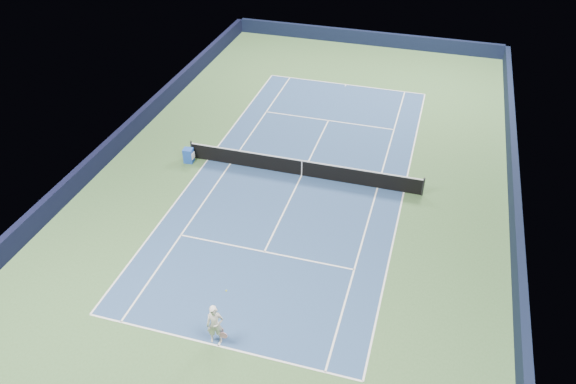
# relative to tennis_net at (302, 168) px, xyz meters

# --- Properties ---
(ground) EXTENTS (40.00, 40.00, 0.00)m
(ground) POSITION_rel_tennis_net_xyz_m (0.00, 0.00, -0.50)
(ground) COLOR #395C32
(ground) RESTS_ON ground
(wall_far) EXTENTS (22.00, 0.35, 1.10)m
(wall_far) POSITION_rel_tennis_net_xyz_m (0.00, 19.82, 0.05)
(wall_far) COLOR black
(wall_far) RESTS_ON ground
(wall_right) EXTENTS (0.35, 40.00, 1.10)m
(wall_right) POSITION_rel_tennis_net_xyz_m (10.82, 0.00, 0.05)
(wall_right) COLOR black
(wall_right) RESTS_ON ground
(wall_left) EXTENTS (0.35, 40.00, 1.10)m
(wall_left) POSITION_rel_tennis_net_xyz_m (-10.82, 0.00, 0.05)
(wall_left) COLOR black
(wall_left) RESTS_ON ground
(court_surface) EXTENTS (10.97, 23.77, 0.01)m
(court_surface) POSITION_rel_tennis_net_xyz_m (0.00, 0.00, -0.50)
(court_surface) COLOR navy
(court_surface) RESTS_ON ground
(baseline_far) EXTENTS (10.97, 0.08, 0.00)m
(baseline_far) POSITION_rel_tennis_net_xyz_m (0.00, 11.88, -0.50)
(baseline_far) COLOR white
(baseline_far) RESTS_ON ground
(baseline_near) EXTENTS (10.97, 0.08, 0.00)m
(baseline_near) POSITION_rel_tennis_net_xyz_m (0.00, -11.88, -0.50)
(baseline_near) COLOR white
(baseline_near) RESTS_ON ground
(sideline_doubles_right) EXTENTS (0.08, 23.77, 0.00)m
(sideline_doubles_right) POSITION_rel_tennis_net_xyz_m (5.49, 0.00, -0.50)
(sideline_doubles_right) COLOR white
(sideline_doubles_right) RESTS_ON ground
(sideline_doubles_left) EXTENTS (0.08, 23.77, 0.00)m
(sideline_doubles_left) POSITION_rel_tennis_net_xyz_m (-5.49, 0.00, -0.50)
(sideline_doubles_left) COLOR white
(sideline_doubles_left) RESTS_ON ground
(sideline_singles_right) EXTENTS (0.08, 23.77, 0.00)m
(sideline_singles_right) POSITION_rel_tennis_net_xyz_m (4.12, 0.00, -0.50)
(sideline_singles_right) COLOR white
(sideline_singles_right) RESTS_ON ground
(sideline_singles_left) EXTENTS (0.08, 23.77, 0.00)m
(sideline_singles_left) POSITION_rel_tennis_net_xyz_m (-4.12, 0.00, -0.50)
(sideline_singles_left) COLOR white
(sideline_singles_left) RESTS_ON ground
(service_line_far) EXTENTS (8.23, 0.08, 0.00)m
(service_line_far) POSITION_rel_tennis_net_xyz_m (0.00, 6.40, -0.50)
(service_line_far) COLOR white
(service_line_far) RESTS_ON ground
(service_line_near) EXTENTS (8.23, 0.08, 0.00)m
(service_line_near) POSITION_rel_tennis_net_xyz_m (0.00, -6.40, -0.50)
(service_line_near) COLOR white
(service_line_near) RESTS_ON ground
(center_service_line) EXTENTS (0.08, 12.80, 0.00)m
(center_service_line) POSITION_rel_tennis_net_xyz_m (0.00, 0.00, -0.50)
(center_service_line) COLOR white
(center_service_line) RESTS_ON ground
(center_mark_far) EXTENTS (0.08, 0.30, 0.00)m
(center_mark_far) POSITION_rel_tennis_net_xyz_m (0.00, 11.73, -0.50)
(center_mark_far) COLOR white
(center_mark_far) RESTS_ON ground
(center_mark_near) EXTENTS (0.08, 0.30, 0.00)m
(center_mark_near) POSITION_rel_tennis_net_xyz_m (0.00, -11.73, -0.50)
(center_mark_near) COLOR white
(center_mark_near) RESTS_ON ground
(tennis_net) EXTENTS (12.90, 0.10, 1.07)m
(tennis_net) POSITION_rel_tennis_net_xyz_m (0.00, 0.00, 0.00)
(tennis_net) COLOR black
(tennis_net) RESTS_ON ground
(sponsor_cube) EXTENTS (0.58, 0.52, 0.84)m
(sponsor_cube) POSITION_rel_tennis_net_xyz_m (-6.40, -0.46, -0.09)
(sponsor_cube) COLOR #1D48AF
(sponsor_cube) RESTS_ON ground
(tennis_player) EXTENTS (0.85, 1.34, 1.78)m
(tennis_player) POSITION_rel_tennis_net_xyz_m (-0.15, -11.65, 0.39)
(tennis_player) COLOR silver
(tennis_player) RESTS_ON ground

